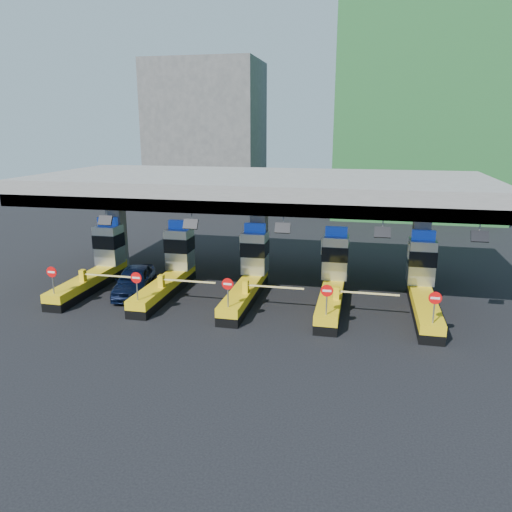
# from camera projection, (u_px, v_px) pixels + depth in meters

# --- Properties ---
(ground) EXTENTS (120.00, 120.00, 0.00)m
(ground) POSITION_uv_depth(u_px,v_px,m) (249.00, 296.00, 30.16)
(ground) COLOR black
(ground) RESTS_ON ground
(toll_canopy) EXTENTS (28.00, 12.09, 7.00)m
(toll_canopy) POSITION_uv_depth(u_px,v_px,m) (259.00, 189.00, 31.33)
(toll_canopy) COLOR slate
(toll_canopy) RESTS_ON ground
(toll_lane_far_left) EXTENTS (4.43, 8.00, 4.16)m
(toll_lane_far_left) POSITION_uv_depth(u_px,v_px,m) (99.00, 264.00, 32.14)
(toll_lane_far_left) COLOR black
(toll_lane_far_left) RESTS_ON ground
(toll_lane_left) EXTENTS (4.43, 8.00, 4.16)m
(toll_lane_left) POSITION_uv_depth(u_px,v_px,m) (172.00, 268.00, 31.10)
(toll_lane_left) COLOR black
(toll_lane_left) RESTS_ON ground
(toll_lane_center) EXTENTS (4.43, 8.00, 4.16)m
(toll_lane_center) POSITION_uv_depth(u_px,v_px,m) (250.00, 273.00, 30.07)
(toll_lane_center) COLOR black
(toll_lane_center) RESTS_ON ground
(toll_lane_right) EXTENTS (4.43, 8.00, 4.16)m
(toll_lane_right) POSITION_uv_depth(u_px,v_px,m) (333.00, 278.00, 29.04)
(toll_lane_right) COLOR black
(toll_lane_right) RESTS_ON ground
(toll_lane_far_right) EXTENTS (4.43, 8.00, 4.16)m
(toll_lane_far_right) POSITION_uv_depth(u_px,v_px,m) (423.00, 284.00, 28.01)
(toll_lane_far_right) COLOR black
(toll_lane_far_right) RESTS_ON ground
(bg_building_scaffold) EXTENTS (18.00, 12.00, 28.00)m
(bg_building_scaffold) POSITION_uv_depth(u_px,v_px,m) (422.00, 88.00, 54.40)
(bg_building_scaffold) COLOR #1E5926
(bg_building_scaffold) RESTS_ON ground
(bg_building_concrete) EXTENTS (14.00, 10.00, 18.00)m
(bg_building_concrete) POSITION_uv_depth(u_px,v_px,m) (207.00, 134.00, 64.81)
(bg_building_concrete) COLOR #4C4C49
(bg_building_concrete) RESTS_ON ground
(van) EXTENTS (3.06, 5.32, 1.70)m
(van) POSITION_uv_depth(u_px,v_px,m) (134.00, 281.00, 30.41)
(van) COLOR black
(van) RESTS_ON ground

